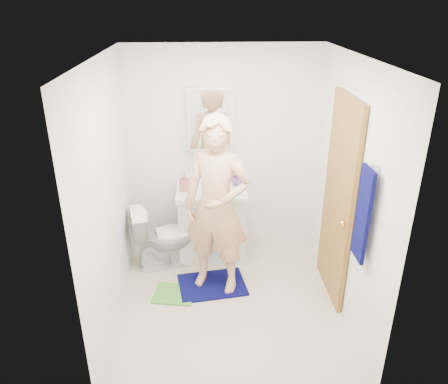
# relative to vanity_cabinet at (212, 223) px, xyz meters

# --- Properties ---
(floor) EXTENTS (2.20, 2.40, 0.02)m
(floor) POSITION_rel_vanity_cabinet_xyz_m (0.15, -0.91, -0.41)
(floor) COLOR beige
(floor) RESTS_ON ground
(ceiling) EXTENTS (2.20, 2.40, 0.02)m
(ceiling) POSITION_rel_vanity_cabinet_xyz_m (0.15, -0.91, 2.01)
(ceiling) COLOR white
(ceiling) RESTS_ON ground
(wall_back) EXTENTS (2.20, 0.02, 2.40)m
(wall_back) POSITION_rel_vanity_cabinet_xyz_m (0.15, 0.30, 0.80)
(wall_back) COLOR white
(wall_back) RESTS_ON ground
(wall_front) EXTENTS (2.20, 0.02, 2.40)m
(wall_front) POSITION_rel_vanity_cabinet_xyz_m (0.15, -2.12, 0.80)
(wall_front) COLOR white
(wall_front) RESTS_ON ground
(wall_left) EXTENTS (0.02, 2.40, 2.40)m
(wall_left) POSITION_rel_vanity_cabinet_xyz_m (-0.96, -0.91, 0.80)
(wall_left) COLOR white
(wall_left) RESTS_ON ground
(wall_right) EXTENTS (0.02, 2.40, 2.40)m
(wall_right) POSITION_rel_vanity_cabinet_xyz_m (1.26, -0.91, 0.80)
(wall_right) COLOR white
(wall_right) RESTS_ON ground
(vanity_cabinet) EXTENTS (0.75, 0.55, 0.80)m
(vanity_cabinet) POSITION_rel_vanity_cabinet_xyz_m (0.00, 0.00, 0.00)
(vanity_cabinet) COLOR white
(vanity_cabinet) RESTS_ON floor
(countertop) EXTENTS (0.79, 0.59, 0.05)m
(countertop) POSITION_rel_vanity_cabinet_xyz_m (0.00, 0.00, 0.43)
(countertop) COLOR white
(countertop) RESTS_ON vanity_cabinet
(sink_basin) EXTENTS (0.40, 0.40, 0.03)m
(sink_basin) POSITION_rel_vanity_cabinet_xyz_m (0.00, 0.00, 0.44)
(sink_basin) COLOR white
(sink_basin) RESTS_ON countertop
(faucet) EXTENTS (0.03, 0.03, 0.12)m
(faucet) POSITION_rel_vanity_cabinet_xyz_m (0.00, 0.18, 0.51)
(faucet) COLOR silver
(faucet) RESTS_ON countertop
(medicine_cabinet) EXTENTS (0.50, 0.12, 0.70)m
(medicine_cabinet) POSITION_rel_vanity_cabinet_xyz_m (0.00, 0.22, 1.20)
(medicine_cabinet) COLOR white
(medicine_cabinet) RESTS_ON wall_back
(mirror_panel) EXTENTS (0.46, 0.01, 0.66)m
(mirror_panel) POSITION_rel_vanity_cabinet_xyz_m (0.00, 0.16, 1.20)
(mirror_panel) COLOR white
(mirror_panel) RESTS_ON wall_back
(door) EXTENTS (0.05, 0.80, 2.05)m
(door) POSITION_rel_vanity_cabinet_xyz_m (1.22, -0.76, 0.62)
(door) COLOR #A7722E
(door) RESTS_ON ground
(door_knob) EXTENTS (0.07, 0.07, 0.07)m
(door_knob) POSITION_rel_vanity_cabinet_xyz_m (1.18, -1.08, 0.55)
(door_knob) COLOR gold
(door_knob) RESTS_ON door
(towel) EXTENTS (0.03, 0.24, 0.80)m
(towel) POSITION_rel_vanity_cabinet_xyz_m (1.18, -1.48, 0.85)
(towel) COLOR #070947
(towel) RESTS_ON wall_right
(towel_hook) EXTENTS (0.06, 0.02, 0.02)m
(towel_hook) POSITION_rel_vanity_cabinet_xyz_m (1.22, -1.48, 1.27)
(towel_hook) COLOR silver
(towel_hook) RESTS_ON wall_right
(toilet) EXTENTS (0.79, 0.56, 0.72)m
(toilet) POSITION_rel_vanity_cabinet_xyz_m (-0.54, -0.21, -0.04)
(toilet) COLOR white
(toilet) RESTS_ON floor
(bath_mat) EXTENTS (0.77, 0.60, 0.02)m
(bath_mat) POSITION_rel_vanity_cabinet_xyz_m (-0.02, -0.66, -0.39)
(bath_mat) COLOR #070947
(bath_mat) RESTS_ON floor
(green_rug) EXTENTS (0.46, 0.41, 0.02)m
(green_rug) POSITION_rel_vanity_cabinet_xyz_m (-0.42, -0.80, -0.39)
(green_rug) COLOR #55A436
(green_rug) RESTS_ON floor
(soap_dispenser) EXTENTS (0.12, 0.12, 0.21)m
(soap_dispenser) POSITION_rel_vanity_cabinet_xyz_m (-0.30, -0.04, 0.55)
(soap_dispenser) COLOR #C6615C
(soap_dispenser) RESTS_ON countertop
(toothbrush_cup) EXTENTS (0.15, 0.15, 0.10)m
(toothbrush_cup) POSITION_rel_vanity_cabinet_xyz_m (0.30, 0.09, 0.50)
(toothbrush_cup) COLOR #7E4496
(toothbrush_cup) RESTS_ON countertop
(man) EXTENTS (0.79, 0.65, 1.85)m
(man) POSITION_rel_vanity_cabinet_xyz_m (0.04, -0.67, 0.55)
(man) COLOR #E2A87F
(man) RESTS_ON bath_mat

